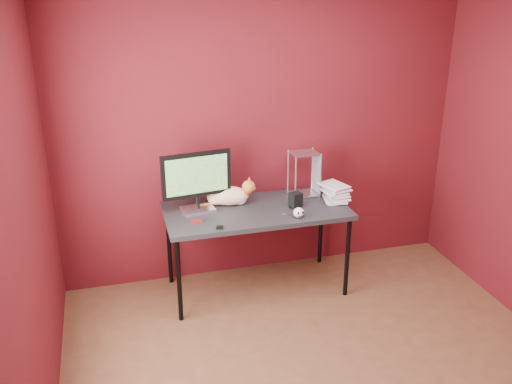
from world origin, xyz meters
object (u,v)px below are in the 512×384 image
object	(u,v)px
speaker	(296,201)
book_stack	(329,117)
desk	(256,214)
cat	(229,195)
skull_mug	(299,213)
monitor	(196,179)

from	to	relation	value
speaker	book_stack	xyz separation A→B (m)	(0.29, 0.08, 0.66)
desk	speaker	distance (m)	0.34
cat	skull_mug	size ratio (longest dim) A/B	5.79
monitor	speaker	xyz separation A→B (m)	(0.79, -0.15, -0.22)
desk	book_stack	distance (m)	0.99
desk	skull_mug	distance (m)	0.39
monitor	book_stack	xyz separation A→B (m)	(1.08, -0.07, 0.45)
cat	desk	bearing A→B (deg)	-22.05
book_stack	cat	bearing A→B (deg)	171.11
desk	monitor	bearing A→B (deg)	167.98
cat	speaker	size ratio (longest dim) A/B	3.91
book_stack	desk	bearing A→B (deg)	-177.59
cat	skull_mug	bearing A→B (deg)	-24.99
skull_mug	speaker	distance (m)	0.21
monitor	cat	world-z (taller)	monitor
monitor	speaker	size ratio (longest dim) A/B	4.43
desk	cat	world-z (taller)	cat
cat	book_stack	size ratio (longest dim) A/B	0.35
monitor	skull_mug	world-z (taller)	monitor
desk	book_stack	xyz separation A→B (m)	(0.61, 0.03, 0.77)
monitor	book_stack	distance (m)	1.17
cat	skull_mug	xyz separation A→B (m)	(0.47, -0.41, -0.04)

